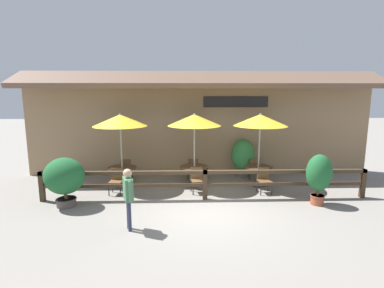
# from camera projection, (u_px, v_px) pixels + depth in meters

# --- Properties ---
(ground_plane) EXTENTS (60.00, 60.00, 0.00)m
(ground_plane) POSITION_uv_depth(u_px,v_px,m) (208.00, 212.00, 8.58)
(ground_plane) COLOR gray
(building_facade) EXTENTS (14.28, 1.49, 4.23)m
(building_facade) POSITION_uv_depth(u_px,v_px,m) (200.00, 122.00, 12.24)
(building_facade) COLOR #997A56
(building_facade) RESTS_ON ground
(patio_railing) EXTENTS (10.40, 0.14, 0.95)m
(patio_railing) POSITION_uv_depth(u_px,v_px,m) (205.00, 178.00, 9.49)
(patio_railing) COLOR #3D2D1E
(patio_railing) RESTS_ON ground
(patio_umbrella_near) EXTENTS (1.92, 1.92, 2.65)m
(patio_umbrella_near) POSITION_uv_depth(u_px,v_px,m) (120.00, 120.00, 10.52)
(patio_umbrella_near) COLOR #B7B2A8
(patio_umbrella_near) RESTS_ON ground
(dining_table_near) EXTENTS (1.05, 1.05, 0.71)m
(dining_table_near) POSITION_uv_depth(u_px,v_px,m) (122.00, 171.00, 10.84)
(dining_table_near) COLOR #4C3826
(dining_table_near) RESTS_ON ground
(chair_near_streetside) EXTENTS (0.45, 0.45, 0.85)m
(chair_near_streetside) POSITION_uv_depth(u_px,v_px,m) (116.00, 180.00, 10.08)
(chair_near_streetside) COLOR brown
(chair_near_streetside) RESTS_ON ground
(chair_near_wallside) EXTENTS (0.44, 0.44, 0.85)m
(chair_near_wallside) POSITION_uv_depth(u_px,v_px,m) (126.00, 168.00, 11.63)
(chair_near_wallside) COLOR brown
(chair_near_wallside) RESTS_ON ground
(patio_umbrella_middle) EXTENTS (1.92, 1.92, 2.65)m
(patio_umbrella_middle) POSITION_uv_depth(u_px,v_px,m) (194.00, 120.00, 10.64)
(patio_umbrella_middle) COLOR #B7B2A8
(patio_umbrella_middle) RESTS_ON ground
(dining_table_middle) EXTENTS (1.05, 1.05, 0.71)m
(dining_table_middle) POSITION_uv_depth(u_px,v_px,m) (194.00, 170.00, 10.96)
(dining_table_middle) COLOR #4C3826
(dining_table_middle) RESTS_ON ground
(chair_middle_streetside) EXTENTS (0.48, 0.48, 0.85)m
(chair_middle_streetside) POSITION_uv_depth(u_px,v_px,m) (197.00, 179.00, 10.20)
(chair_middle_streetside) COLOR brown
(chair_middle_streetside) RESTS_ON ground
(chair_middle_wallside) EXTENTS (0.43, 0.43, 0.85)m
(chair_middle_wallside) POSITION_uv_depth(u_px,v_px,m) (193.00, 167.00, 11.74)
(chair_middle_wallside) COLOR brown
(chair_middle_wallside) RESTS_ON ground
(patio_umbrella_far) EXTENTS (1.92, 1.92, 2.65)m
(patio_umbrella_far) POSITION_uv_depth(u_px,v_px,m) (260.00, 120.00, 10.60)
(patio_umbrella_far) COLOR #B7B2A8
(patio_umbrella_far) RESTS_ON ground
(dining_table_far) EXTENTS (1.05, 1.05, 0.71)m
(dining_table_far) POSITION_uv_depth(u_px,v_px,m) (258.00, 170.00, 10.92)
(dining_table_far) COLOR #4C3826
(dining_table_far) RESTS_ON ground
(chair_far_streetside) EXTENTS (0.46, 0.46, 0.85)m
(chair_far_streetside) POSITION_uv_depth(u_px,v_px,m) (264.00, 179.00, 10.16)
(chair_far_streetside) COLOR brown
(chair_far_streetside) RESTS_ON ground
(chair_far_wallside) EXTENTS (0.48, 0.48, 0.85)m
(chair_far_wallside) POSITION_uv_depth(u_px,v_px,m) (254.00, 167.00, 11.72)
(chair_far_wallside) COLOR brown
(chair_far_wallside) RESTS_ON ground
(potted_plant_corner_fern) EXTENTS (0.77, 0.69, 1.56)m
(potted_plant_corner_fern) POSITION_uv_depth(u_px,v_px,m) (319.00, 175.00, 9.01)
(potted_plant_corner_fern) COLOR #9E4C33
(potted_plant_corner_fern) RESTS_ON ground
(potted_plant_tall_tropical) EXTENTS (1.18, 1.06, 1.49)m
(potted_plant_tall_tropical) POSITION_uv_depth(u_px,v_px,m) (64.00, 178.00, 8.89)
(potted_plant_tall_tropical) COLOR #564C47
(potted_plant_tall_tropical) RESTS_ON ground
(potted_plant_broad_leaf) EXTENTS (0.91, 0.82, 1.55)m
(potted_plant_broad_leaf) POSITION_uv_depth(u_px,v_px,m) (243.00, 156.00, 11.98)
(potted_plant_broad_leaf) COLOR #564C47
(potted_plant_broad_leaf) RESTS_ON ground
(pedestrian) EXTENTS (0.33, 0.53, 1.57)m
(pedestrian) POSITION_uv_depth(u_px,v_px,m) (128.00, 191.00, 7.32)
(pedestrian) COLOR #2D334C
(pedestrian) RESTS_ON ground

